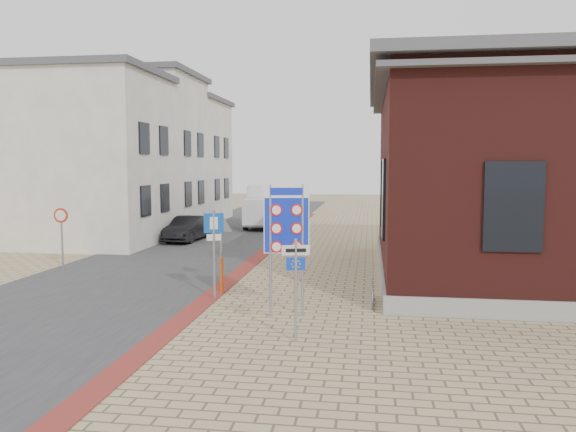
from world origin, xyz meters
The scene contains 16 objects.
ground centered at (0.00, 0.00, 0.00)m, with size 120.00×120.00×0.00m, color tan.
road_strip centered at (-5.50, 15.00, 0.01)m, with size 7.00×60.00×0.02m, color #38383A.
curb_strip centered at (-2.00, 10.00, 0.01)m, with size 0.60×40.00×0.02m, color maroon.
brick_building centered at (8.99, 7.00, 3.49)m, with size 13.00×13.00×6.80m.
townhouse_near centered at (-10.99, 12.00, 4.17)m, with size 7.40×6.40×8.30m.
townhouse_mid centered at (-10.99, 18.00, 4.57)m, with size 7.40×6.40×9.10m.
townhouse_far centered at (-10.99, 24.00, 4.17)m, with size 7.40×6.40×8.30m.
bike_rack centered at (2.65, 2.20, 0.26)m, with size 0.08×1.80×0.60m.
sedan centered at (-6.50, 13.75, 0.62)m, with size 1.32×3.78×1.25m, color black.
box_truck centered at (-3.70, 20.27, 1.34)m, with size 2.18×4.97×2.59m.
border_sign centered at (0.50, 0.50, 2.42)m, with size 1.12×0.27×3.33m.
essen_sign centered at (1.00, -1.50, 1.47)m, with size 0.60×0.19×2.25m.
parking_sign centered at (-1.80, 2.00, 1.73)m, with size 0.53×0.25×2.54m.
yield_sign centered at (-2.00, 3.50, 1.76)m, with size 0.81×0.29×2.32m.
speed_sign centered at (-8.47, 5.49, 1.51)m, with size 0.53×0.07×2.27m.
bollard centered at (-1.80, 2.80, 0.53)m, with size 0.09×0.09×1.05m, color #FC510D.
Camera 1 is at (2.56, -13.24, 3.81)m, focal length 35.00 mm.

